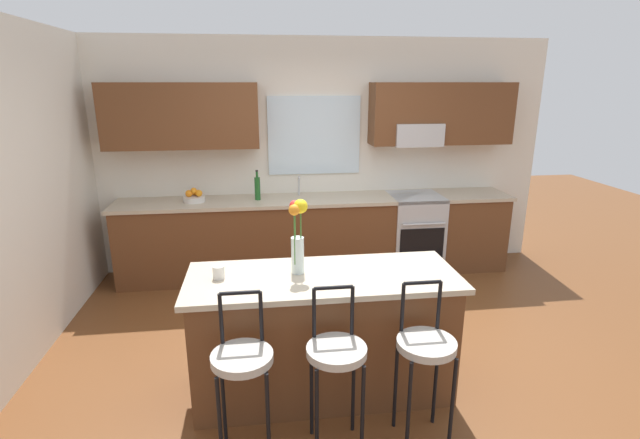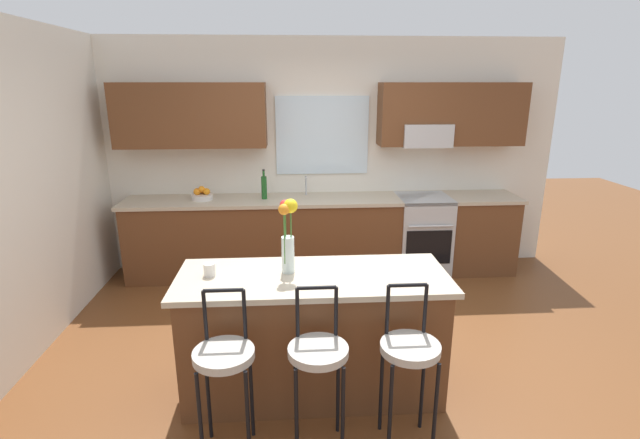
{
  "view_description": "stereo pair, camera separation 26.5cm",
  "coord_description": "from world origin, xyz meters",
  "views": [
    {
      "loc": [
        -0.65,
        -3.5,
        2.21
      ],
      "look_at": [
        -0.12,
        0.55,
        1.0
      ],
      "focal_mm": 26.26,
      "sensor_mm": 36.0,
      "label": 1
    },
    {
      "loc": [
        -0.39,
        -3.53,
        2.21
      ],
      "look_at": [
        -0.12,
        0.55,
        1.0
      ],
      "focal_mm": 26.26,
      "sensor_mm": 36.0,
      "label": 2
    }
  ],
  "objects": [
    {
      "name": "counter_run",
      "position": [
        -0.0,
        1.7,
        0.47
      ],
      "size": [
        4.56,
        0.64,
        0.92
      ],
      "color": "brown",
      "rests_on": "ground"
    },
    {
      "name": "kitchen_island",
      "position": [
        -0.24,
        -0.53,
        0.46
      ],
      "size": [
        1.89,
        0.73,
        0.92
      ],
      "color": "brown",
      "rests_on": "ground"
    },
    {
      "name": "bar_stool_near",
      "position": [
        -0.79,
        -1.11,
        0.64
      ],
      "size": [
        0.36,
        0.36,
        1.04
      ],
      "color": "black",
      "rests_on": "ground"
    },
    {
      "name": "ground_plane",
      "position": [
        0.0,
        0.0,
        0.0
      ],
      "size": [
        14.0,
        14.0,
        0.0
      ],
      "primitive_type": "plane",
      "color": "brown"
    },
    {
      "name": "wall_left",
      "position": [
        -2.56,
        0.3,
        1.35
      ],
      "size": [
        0.12,
        4.6,
        2.7
      ],
      "primitive_type": "cube",
      "color": "silver",
      "rests_on": "ground"
    },
    {
      "name": "mug_ceramic",
      "position": [
        -0.95,
        -0.5,
        0.97
      ],
      "size": [
        0.08,
        0.08,
        0.09
      ],
      "primitive_type": "cylinder",
      "color": "silver",
      "rests_on": "kitchen_island"
    },
    {
      "name": "fruit_bowl_oranges",
      "position": [
        -1.38,
        1.7,
        0.97
      ],
      "size": [
        0.24,
        0.24,
        0.16
      ],
      "color": "silver",
      "rests_on": "counter_run"
    },
    {
      "name": "sink_faucet",
      "position": [
        -0.2,
        1.84,
        1.06
      ],
      "size": [
        0.02,
        0.13,
        0.23
      ],
      "color": "#B7BABC",
      "rests_on": "counter_run"
    },
    {
      "name": "bar_stool_far",
      "position": [
        0.31,
        -1.11,
        0.64
      ],
      "size": [
        0.36,
        0.36,
        1.04
      ],
      "color": "black",
      "rests_on": "ground"
    },
    {
      "name": "oven_range",
      "position": [
        1.17,
        1.68,
        0.46
      ],
      "size": [
        0.6,
        0.64,
        0.92
      ],
      "color": "#B7BABC",
      "rests_on": "ground"
    },
    {
      "name": "back_wall_assembly",
      "position": [
        0.02,
        1.99,
        1.51
      ],
      "size": [
        5.6,
        0.5,
        2.7
      ],
      "color": "silver",
      "rests_on": "ground"
    },
    {
      "name": "bar_stool_middle",
      "position": [
        -0.24,
        -1.11,
        0.64
      ],
      "size": [
        0.36,
        0.36,
        1.04
      ],
      "color": "black",
      "rests_on": "ground"
    },
    {
      "name": "flower_vase",
      "position": [
        -0.41,
        -0.47,
        1.21
      ],
      "size": [
        0.13,
        0.13,
        0.53
      ],
      "color": "silver",
      "rests_on": "kitchen_island"
    },
    {
      "name": "bottle_olive_oil",
      "position": [
        -0.68,
        1.7,
        1.06
      ],
      "size": [
        0.06,
        0.06,
        0.34
      ],
      "color": "#1E5923",
      "rests_on": "counter_run"
    }
  ]
}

